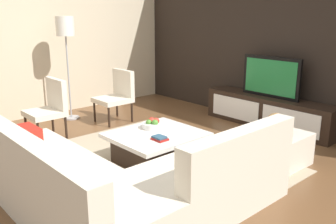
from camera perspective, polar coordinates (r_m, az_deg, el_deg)
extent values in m
plane|color=brown|center=(4.51, -1.97, -8.46)|extent=(14.00, 14.00, 0.00)
cube|color=black|center=(6.23, 17.62, 10.77)|extent=(6.40, 0.12, 2.80)
cube|color=beige|center=(6.99, -18.24, 11.13)|extent=(0.12, 5.20, 2.80)
cube|color=tan|center=(4.58, -2.78, -8.02)|extent=(2.99, 2.63, 0.01)
cube|color=black|center=(6.16, 15.34, 0.01)|extent=(2.22, 0.43, 0.50)
cube|color=white|center=(6.27, 10.34, 0.57)|extent=(0.94, 0.01, 0.35)
cube|color=white|center=(5.73, 18.40, -1.37)|extent=(0.94, 0.01, 0.35)
cube|color=black|center=(6.04, 15.72, 5.27)|extent=(1.01, 0.05, 0.65)
cube|color=#1E7238|center=(6.02, 15.57, 5.24)|extent=(0.91, 0.01, 0.54)
cube|color=beige|center=(3.63, -16.07, -11.52)|extent=(2.50, 0.85, 0.43)
cube|color=beige|center=(3.35, -21.74, -6.58)|extent=(2.50, 0.18, 0.40)
cube|color=beige|center=(3.65, 6.65, -10.83)|extent=(0.85, 1.43, 0.43)
cube|color=beige|center=(3.30, 11.26, -6.12)|extent=(0.18, 1.43, 0.40)
cube|color=red|center=(4.16, -21.02, -3.65)|extent=(0.36, 0.20, 0.22)
cube|color=red|center=(3.81, 10.35, -5.83)|extent=(0.60, 0.44, 0.06)
cube|color=black|center=(4.58, -1.83, -5.85)|extent=(0.75, 0.85, 0.33)
cube|color=white|center=(4.51, -1.85, -3.60)|extent=(0.94, 1.06, 0.05)
cylinder|color=black|center=(5.85, -21.23, -1.93)|extent=(0.04, 0.04, 0.38)
cylinder|color=black|center=(5.45, -19.51, -2.99)|extent=(0.04, 0.04, 0.38)
cylinder|color=black|center=(6.00, -17.51, -1.17)|extent=(0.04, 0.04, 0.38)
cylinder|color=black|center=(5.61, -15.59, -2.14)|extent=(0.04, 0.04, 0.38)
cube|color=beige|center=(5.67, -18.63, -0.20)|extent=(0.53, 0.50, 0.08)
cube|color=beige|center=(5.69, -16.93, 2.75)|extent=(0.53, 0.08, 0.45)
cylinder|color=#A5A5AA|center=(6.70, -14.77, -0.85)|extent=(0.28, 0.28, 0.02)
cylinder|color=#A5A5AA|center=(6.54, -15.19, 5.18)|extent=(0.03, 0.03, 1.41)
cylinder|color=white|center=(6.45, -15.74, 12.74)|extent=(0.30, 0.30, 0.32)
cube|color=beige|center=(4.71, 16.13, -5.39)|extent=(0.70, 0.70, 0.40)
cylinder|color=silver|center=(4.69, -2.35, -2.11)|extent=(0.28, 0.28, 0.07)
sphere|color=#4C8C33|center=(4.63, -2.03, -1.67)|extent=(0.08, 0.08, 0.08)
sphere|color=#B23326|center=(4.70, -1.87, -1.40)|extent=(0.09, 0.09, 0.09)
sphere|color=#B23326|center=(4.69, -2.57, -1.40)|extent=(0.10, 0.10, 0.10)
sphere|color=#4C8C33|center=(4.65, -3.00, -1.62)|extent=(0.07, 0.07, 0.07)
cylinder|color=black|center=(6.38, -11.36, 0.21)|extent=(0.04, 0.04, 0.38)
cylinder|color=black|center=(6.01, -9.17, -0.60)|extent=(0.04, 0.04, 0.38)
cylinder|color=black|center=(6.61, -7.94, 0.91)|extent=(0.04, 0.04, 0.38)
cylinder|color=black|center=(6.26, -5.64, 0.17)|extent=(0.04, 0.04, 0.38)
cube|color=beige|center=(6.26, -8.59, 1.87)|extent=(0.52, 0.54, 0.08)
cube|color=beige|center=(6.34, -6.95, 4.53)|extent=(0.52, 0.08, 0.45)
sphere|color=#997247|center=(4.61, 16.43, -1.63)|extent=(0.25, 0.25, 0.25)
cube|color=maroon|center=(4.27, -1.28, -4.23)|extent=(0.18, 0.14, 0.02)
cube|color=#2D516B|center=(4.26, -1.36, -3.92)|extent=(0.15, 0.12, 0.02)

